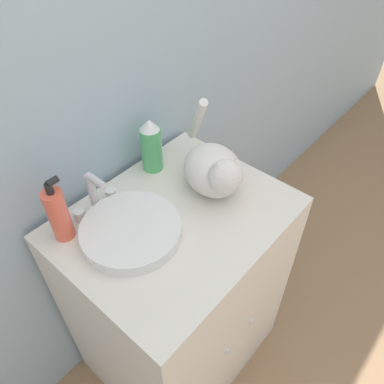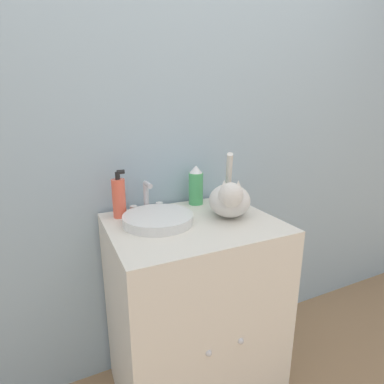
# 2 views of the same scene
# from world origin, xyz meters

# --- Properties ---
(wall_back) EXTENTS (6.00, 0.05, 2.50)m
(wall_back) POSITION_xyz_m (0.00, 0.59, 1.25)
(wall_back) COLOR #9EB7C6
(wall_back) RESTS_ON ground_plane
(vanity_cabinet) EXTENTS (0.68, 0.56, 0.87)m
(vanity_cabinet) POSITION_xyz_m (0.00, 0.27, 0.43)
(vanity_cabinet) COLOR silver
(vanity_cabinet) RESTS_ON ground_plane
(sink_basin) EXTENTS (0.28, 0.28, 0.04)m
(sink_basin) POSITION_xyz_m (-0.13, 0.32, 0.89)
(sink_basin) COLOR white
(sink_basin) RESTS_ON vanity_cabinet
(faucet) EXTENTS (0.15, 0.08, 0.14)m
(faucet) POSITION_xyz_m (-0.13, 0.47, 0.93)
(faucet) COLOR silver
(faucet) RESTS_ON vanity_cabinet
(cat) EXTENTS (0.26, 0.34, 0.26)m
(cat) POSITION_xyz_m (0.17, 0.26, 0.95)
(cat) COLOR silver
(cat) RESTS_ON vanity_cabinet
(soap_bottle) EXTENTS (0.06, 0.06, 0.20)m
(soap_bottle) POSITION_xyz_m (-0.26, 0.46, 0.96)
(soap_bottle) COLOR #EF6047
(soap_bottle) RESTS_ON vanity_cabinet
(spray_bottle) EXTENTS (0.07, 0.07, 0.19)m
(spray_bottle) POSITION_xyz_m (0.11, 0.48, 0.96)
(spray_bottle) COLOR #4CB266
(spray_bottle) RESTS_ON vanity_cabinet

